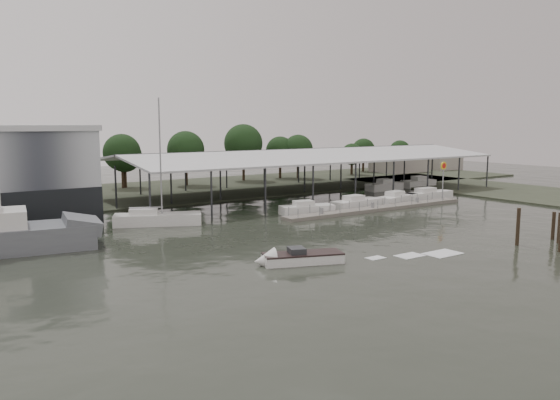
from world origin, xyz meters
TOP-DOWN VIEW (x-y plane):
  - ground at (0.00, 0.00)m, footprint 200.00×200.00m
  - land_strip_far at (0.00, 42.00)m, footprint 140.00×30.00m
  - land_strip_east at (45.00, 10.00)m, footprint 20.00×60.00m
  - covered_boat_shed at (17.00, 28.00)m, footprint 58.24×24.00m
  - floating_dock at (15.00, 10.00)m, footprint 28.00×2.00m
  - shell_fuel_sign at (27.00, 9.99)m, footprint 1.10×0.18m
  - distant_commercial_buildings at (59.03, 44.69)m, footprint 22.00×8.00m
  - white_sailboat at (-11.59, 15.95)m, footprint 9.31×6.03m
  - speedboat_underway at (-8.80, -5.40)m, footprint 17.25×7.54m
  - moored_cruiser_0 at (5.79, 12.62)m, footprint 6.79×3.68m
  - moored_cruiser_1 at (13.90, 12.86)m, footprint 7.55×2.92m
  - moored_cruiser_2 at (21.41, 13.02)m, footprint 7.66×3.83m
  - moored_cruiser_3 at (27.81, 13.29)m, footprint 8.38×2.22m
  - horizon_tree_line at (19.10, 47.90)m, footprint 67.66×9.24m

SIDE VIEW (x-z plane):
  - ground at x=0.00m, z-range 0.00..0.00m
  - land_strip_far at x=0.00m, z-range -0.05..0.25m
  - land_strip_east at x=45.00m, z-range -0.05..0.25m
  - floating_dock at x=15.00m, z-range -0.50..0.90m
  - speedboat_underway at x=-8.80m, z-range -0.61..1.39m
  - moored_cruiser_0 at x=5.79m, z-range -0.24..1.46m
  - moored_cruiser_2 at x=21.41m, z-range -0.24..1.46m
  - moored_cruiser_3 at x=27.81m, z-range -0.24..1.46m
  - moored_cruiser_1 at x=13.90m, z-range -0.24..1.46m
  - white_sailboat at x=-11.59m, z-range -6.10..7.41m
  - distant_commercial_buildings at x=59.03m, z-range -0.16..3.84m
  - shell_fuel_sign at x=27.00m, z-range 1.15..6.70m
  - horizon_tree_line at x=19.10m, z-range 0.59..11.17m
  - covered_boat_shed at x=17.00m, z-range 2.65..9.61m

